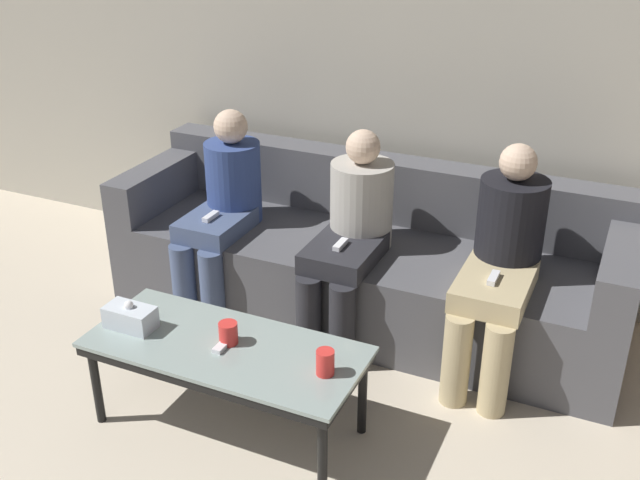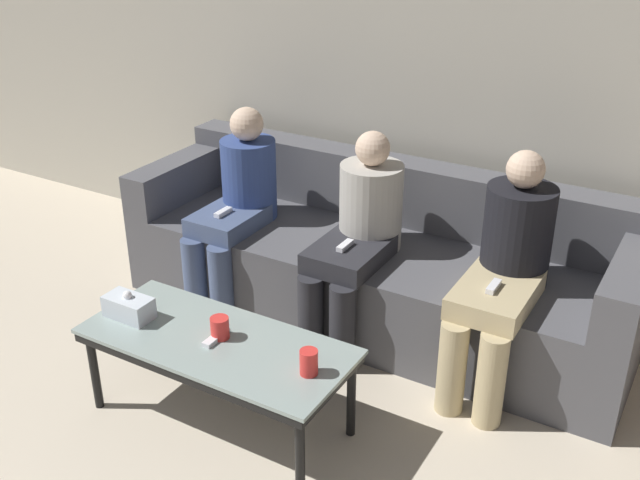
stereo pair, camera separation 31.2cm
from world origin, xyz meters
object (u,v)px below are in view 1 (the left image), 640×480
(coffee_table, at_px, (226,353))
(game_remote, at_px, (225,343))
(cup_near_right, at_px, (228,333))
(seated_person_left_end, at_px, (223,205))
(cup_near_left, at_px, (325,362))
(tissue_box, at_px, (130,317))
(couch, at_px, (366,261))
(seated_person_mid_left, at_px, (352,231))
(seated_person_mid_right, at_px, (502,258))

(coffee_table, height_order, game_remote, game_remote)
(cup_near_right, bearing_deg, seated_person_left_end, 121.92)
(cup_near_left, distance_m, cup_near_right, 0.46)
(tissue_box, height_order, game_remote, tissue_box)
(game_remote, distance_m, seated_person_left_end, 1.14)
(coffee_table, relative_size, cup_near_right, 12.31)
(couch, relative_size, seated_person_left_end, 2.51)
(coffee_table, bearing_deg, cup_near_right, 76.24)
(coffee_table, height_order, seated_person_mid_left, seated_person_mid_left)
(tissue_box, relative_size, seated_person_mid_left, 0.20)
(couch, distance_m, coffee_table, 1.20)
(coffee_table, bearing_deg, seated_person_left_end, 121.10)
(seated_person_left_end, xyz_separation_m, seated_person_mid_left, (0.77, -0.01, -0.00))
(tissue_box, distance_m, game_remote, 0.45)
(seated_person_mid_right, bearing_deg, seated_person_left_end, 179.43)
(cup_near_left, xyz_separation_m, seated_person_left_end, (-1.05, 0.98, 0.11))
(cup_near_left, xyz_separation_m, game_remote, (-0.47, 0.01, -0.04))
(seated_person_left_end, bearing_deg, tissue_box, -82.40)
(couch, distance_m, cup_near_right, 1.19)
(coffee_table, xyz_separation_m, tissue_box, (-0.45, -0.05, 0.09))
(cup_near_right, bearing_deg, seated_person_mid_left, 79.35)
(game_remote, xyz_separation_m, seated_person_left_end, (-0.58, 0.97, 0.15))
(cup_near_right, distance_m, seated_person_mid_right, 1.33)
(cup_near_left, distance_m, seated_person_left_end, 1.44)
(coffee_table, distance_m, tissue_box, 0.46)
(tissue_box, height_order, seated_person_mid_right, seated_person_mid_right)
(couch, height_order, game_remote, couch)
(cup_near_left, height_order, game_remote, cup_near_left)
(coffee_table, xyz_separation_m, seated_person_mid_right, (0.95, 0.95, 0.22))
(couch, bearing_deg, seated_person_left_end, -164.14)
(couch, xyz_separation_m, seated_person_mid_left, (0.00, -0.22, 0.28))
(coffee_table, distance_m, game_remote, 0.05)
(tissue_box, distance_m, seated_person_mid_right, 1.72)
(coffee_table, bearing_deg, cup_near_left, -0.99)
(cup_near_right, height_order, tissue_box, tissue_box)
(cup_near_right, bearing_deg, tissue_box, -171.02)
(couch, height_order, cup_near_right, couch)
(cup_near_right, relative_size, seated_person_mid_right, 0.09)
(coffee_table, xyz_separation_m, seated_person_mid_left, (0.18, 0.96, 0.20))
(cup_near_right, bearing_deg, couch, 81.37)
(seated_person_mid_right, bearing_deg, tissue_box, -144.33)
(seated_person_mid_right, bearing_deg, couch, 163.09)
(couch, distance_m, seated_person_mid_left, 0.36)
(couch, xyz_separation_m, seated_person_left_end, (-0.77, -0.22, 0.28))
(cup_near_right, distance_m, game_remote, 0.04)
(couch, relative_size, tissue_box, 12.53)
(cup_near_right, bearing_deg, cup_near_left, -3.72)
(cup_near_right, relative_size, seated_person_mid_left, 0.09)
(couch, height_order, seated_person_mid_left, seated_person_mid_left)
(cup_near_right, height_order, game_remote, cup_near_right)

